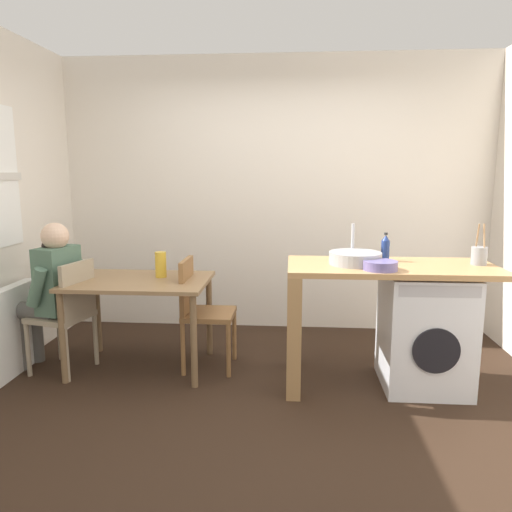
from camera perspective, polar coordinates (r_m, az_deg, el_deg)
name	(u,v)px	position (r m, az deg, el deg)	size (l,w,h in m)	color
ground_plane	(265,403)	(3.48, 1.03, -17.10)	(5.46, 5.46, 0.00)	black
wall_back	(275,196)	(4.86, 2.30, 7.18)	(4.60, 0.10, 2.70)	silver
radiator	(7,333)	(4.23, -27.48, -8.17)	(0.10, 0.80, 0.70)	white
dining_table	(140,291)	(3.95, -13.65, -4.09)	(1.10, 0.76, 0.74)	olive
chair_person_seat	(68,310)	(4.09, -21.44, -6.02)	(0.48, 0.48, 0.90)	gray
chair_opposite	(200,307)	(3.92, -6.67, -6.05)	(0.40, 0.40, 0.90)	olive
seated_person	(50,289)	(4.15, -23.33, -3.58)	(0.54, 0.54, 1.20)	#595651
kitchen_counter	(361,285)	(3.61, 12.41, -3.45)	(1.50, 0.68, 0.92)	tan
washing_machine	(424,330)	(3.79, 19.40, -8.34)	(0.60, 0.61, 0.86)	silver
sink_basin	(355,258)	(3.56, 11.71, -0.25)	(0.38, 0.38, 0.09)	#9EA0A5
tap	(353,242)	(3.72, 11.42, 1.67)	(0.02, 0.02, 0.28)	#B2B2B7
bottle_tall_green	(385,248)	(3.74, 15.13, 0.91)	(0.06, 0.06, 0.22)	navy
mixing_bowl	(380,265)	(3.39, 14.57, -1.03)	(0.23, 0.23, 0.06)	slate
utensil_crock	(479,255)	(3.82, 25.01, 0.08)	(0.11, 0.11, 0.30)	gray
vase	(161,265)	(3.96, -11.26, -1.00)	(0.09, 0.09, 0.21)	gold
scissors	(387,267)	(3.51, 15.34, -1.24)	(0.15, 0.06, 0.01)	#B2B2B7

